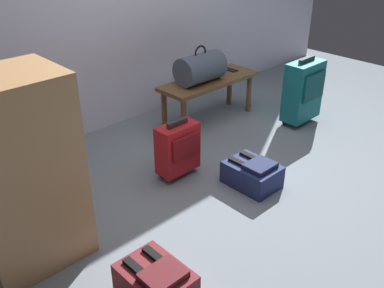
{
  "coord_description": "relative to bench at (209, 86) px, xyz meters",
  "views": [
    {
      "loc": [
        -2.27,
        -1.64,
        1.77
      ],
      "look_at": [
        -0.32,
        0.41,
        0.25
      ],
      "focal_mm": 40.42,
      "sensor_mm": 36.0,
      "label": 1
    }
  ],
  "objects": [
    {
      "name": "bench",
      "position": [
        0.0,
        0.0,
        0.0
      ],
      "size": [
        1.0,
        0.36,
        0.41
      ],
      "color": "brown",
      "rests_on": "ground"
    },
    {
      "name": "side_cabinet",
      "position": [
        -2.06,
        -0.61,
        0.2
      ],
      "size": [
        0.56,
        0.44,
        1.1
      ],
      "color": "#A87A4C",
      "rests_on": "ground"
    },
    {
      "name": "backpack_navy",
      "position": [
        -0.58,
        -1.01,
        -0.25
      ],
      "size": [
        0.28,
        0.38,
        0.21
      ],
      "color": "navy",
      "rests_on": "ground"
    },
    {
      "name": "suitcase_small_red",
      "position": [
        -0.88,
        -0.55,
        -0.11
      ],
      "size": [
        0.32,
        0.19,
        0.46
      ],
      "color": "red",
      "rests_on": "ground"
    },
    {
      "name": "suitcase_upright_teal",
      "position": [
        0.58,
        -0.65,
        -0.02
      ],
      "size": [
        0.39,
        0.22,
        0.63
      ],
      "color": "#14666B",
      "rests_on": "ground"
    },
    {
      "name": "backpack_maroon",
      "position": [
        -1.75,
        -1.34,
        -0.25
      ],
      "size": [
        0.28,
        0.38,
        0.21
      ],
      "color": "maroon",
      "rests_on": "ground"
    },
    {
      "name": "duffel_bag_slate",
      "position": [
        -0.12,
        0.0,
        0.2
      ],
      "size": [
        0.44,
        0.26,
        0.34
      ],
      "color": "#475160",
      "rests_on": "bench"
    },
    {
      "name": "ground_plane",
      "position": [
        -0.46,
        -1.0,
        -0.35
      ],
      "size": [
        6.6,
        6.6,
        0.0
      ],
      "primitive_type": "plane",
      "color": "slate"
    },
    {
      "name": "cell_phone",
      "position": [
        0.33,
        0.04,
        0.07
      ],
      "size": [
        0.07,
        0.14,
        0.01
      ],
      "color": "black",
      "rests_on": "bench"
    }
  ]
}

